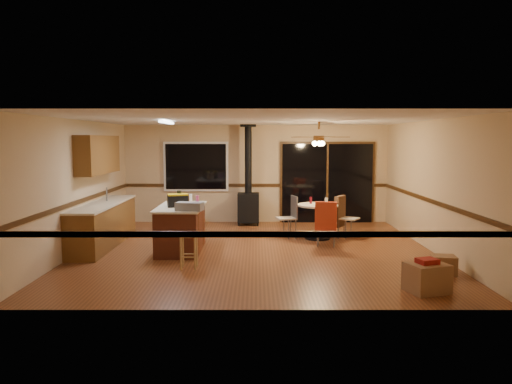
{
  "coord_description": "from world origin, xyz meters",
  "views": [
    {
      "loc": [
        0.0,
        -9.81,
        2.21
      ],
      "look_at": [
        0.0,
        0.3,
        1.15
      ],
      "focal_mm": 35.0,
      "sensor_mm": 36.0,
      "label": 1
    }
  ],
  "objects_px": {
    "toolbox_black": "(178,201)",
    "chair_near": "(326,219)",
    "chair_left": "(291,212)",
    "dining_table": "(318,215)",
    "box_corner_a": "(427,278)",
    "toolbox_grey": "(190,206)",
    "blue_bucket": "(183,251)",
    "kitchen_island": "(181,228)",
    "box_under_window": "(194,218)",
    "bar_stool": "(189,251)",
    "wood_stove": "(248,197)",
    "box_corner_b": "(443,265)",
    "chair_right": "(341,211)"
  },
  "relations": [
    {
      "from": "toolbox_grey",
      "to": "dining_table",
      "type": "relative_size",
      "value": 0.55
    },
    {
      "from": "blue_bucket",
      "to": "chair_near",
      "type": "relative_size",
      "value": 0.42
    },
    {
      "from": "toolbox_black",
      "to": "chair_near",
      "type": "relative_size",
      "value": 0.57
    },
    {
      "from": "toolbox_black",
      "to": "bar_stool",
      "type": "relative_size",
      "value": 0.67
    },
    {
      "from": "chair_left",
      "to": "chair_near",
      "type": "height_order",
      "value": "same"
    },
    {
      "from": "chair_right",
      "to": "box_under_window",
      "type": "bearing_deg",
      "value": 156.78
    },
    {
      "from": "box_corner_a",
      "to": "dining_table",
      "type": "bearing_deg",
      "value": 105.84
    },
    {
      "from": "blue_bucket",
      "to": "dining_table",
      "type": "relative_size",
      "value": 0.32
    },
    {
      "from": "chair_left",
      "to": "box_corner_a",
      "type": "distance_m",
      "value": 4.41
    },
    {
      "from": "chair_left",
      "to": "chair_right",
      "type": "xyz_separation_m",
      "value": [
        1.14,
        0.02,
        0.01
      ]
    },
    {
      "from": "toolbox_grey",
      "to": "blue_bucket",
      "type": "bearing_deg",
      "value": 161.34
    },
    {
      "from": "box_under_window",
      "to": "box_corner_a",
      "type": "height_order",
      "value": "box_under_window"
    },
    {
      "from": "chair_right",
      "to": "dining_table",
      "type": "bearing_deg",
      "value": -165.05
    },
    {
      "from": "chair_left",
      "to": "dining_table",
      "type": "bearing_deg",
      "value": -12.07
    },
    {
      "from": "box_under_window",
      "to": "blue_bucket",
      "type": "bearing_deg",
      "value": -86.65
    },
    {
      "from": "blue_bucket",
      "to": "bar_stool",
      "type": "bearing_deg",
      "value": -74.09
    },
    {
      "from": "kitchen_island",
      "to": "toolbox_grey",
      "type": "bearing_deg",
      "value": -66.69
    },
    {
      "from": "wood_stove",
      "to": "chair_left",
      "type": "distance_m",
      "value": 1.99
    },
    {
      "from": "blue_bucket",
      "to": "box_corner_b",
      "type": "height_order",
      "value": "box_corner_b"
    },
    {
      "from": "wood_stove",
      "to": "box_corner_b",
      "type": "height_order",
      "value": "wood_stove"
    },
    {
      "from": "dining_table",
      "to": "box_corner_a",
      "type": "height_order",
      "value": "dining_table"
    },
    {
      "from": "bar_stool",
      "to": "wood_stove",
      "type": "bearing_deg",
      "value": 77.79
    },
    {
      "from": "blue_bucket",
      "to": "chair_left",
      "type": "height_order",
      "value": "chair_left"
    },
    {
      "from": "toolbox_black",
      "to": "chair_left",
      "type": "xyz_separation_m",
      "value": [
        2.32,
        1.42,
        -0.42
      ]
    },
    {
      "from": "chair_near",
      "to": "chair_right",
      "type": "relative_size",
      "value": 1.0
    },
    {
      "from": "wood_stove",
      "to": "box_corner_b",
      "type": "distance_m",
      "value": 5.85
    },
    {
      "from": "bar_stool",
      "to": "box_corner_b",
      "type": "xyz_separation_m",
      "value": [
        4.26,
        -0.38,
        -0.15
      ]
    },
    {
      "from": "wood_stove",
      "to": "box_under_window",
      "type": "height_order",
      "value": "wood_stove"
    },
    {
      "from": "toolbox_grey",
      "to": "chair_left",
      "type": "xyz_separation_m",
      "value": [
        2.02,
        1.93,
        -0.39
      ]
    },
    {
      "from": "dining_table",
      "to": "box_corner_a",
      "type": "relative_size",
      "value": 1.63
    },
    {
      "from": "chair_near",
      "to": "box_corner_a",
      "type": "distance_m",
      "value": 3.24
    },
    {
      "from": "chair_near",
      "to": "chair_right",
      "type": "distance_m",
      "value": 1.13
    },
    {
      "from": "blue_bucket",
      "to": "box_corner_b",
      "type": "xyz_separation_m",
      "value": [
        4.49,
        -1.19,
        0.03
      ]
    },
    {
      "from": "toolbox_grey",
      "to": "chair_left",
      "type": "height_order",
      "value": "toolbox_grey"
    },
    {
      "from": "dining_table",
      "to": "box_corner_b",
      "type": "bearing_deg",
      "value": -59.73
    },
    {
      "from": "bar_stool",
      "to": "box_corner_b",
      "type": "height_order",
      "value": "bar_stool"
    },
    {
      "from": "bar_stool",
      "to": "toolbox_black",
      "type": "bearing_deg",
      "value": 106.45
    },
    {
      "from": "kitchen_island",
      "to": "chair_near",
      "type": "bearing_deg",
      "value": 6.18
    },
    {
      "from": "box_corner_b",
      "to": "box_corner_a",
      "type": "bearing_deg",
      "value": -122.14
    },
    {
      "from": "toolbox_grey",
      "to": "box_under_window",
      "type": "distance_m",
      "value": 3.56
    },
    {
      "from": "blue_bucket",
      "to": "chair_right",
      "type": "xyz_separation_m",
      "value": [
        3.31,
        1.9,
        0.48
      ]
    },
    {
      "from": "box_under_window",
      "to": "box_corner_a",
      "type": "bearing_deg",
      "value": -53.76
    },
    {
      "from": "bar_stool",
      "to": "chair_near",
      "type": "distance_m",
      "value": 3.11
    },
    {
      "from": "chair_right",
      "to": "chair_left",
      "type": "bearing_deg",
      "value": -179.13
    },
    {
      "from": "kitchen_island",
      "to": "chair_near",
      "type": "xyz_separation_m",
      "value": [
        2.94,
        0.32,
        0.14
      ]
    },
    {
      "from": "toolbox_grey",
      "to": "dining_table",
      "type": "xyz_separation_m",
      "value": [
        2.62,
        1.81,
        -0.45
      ]
    },
    {
      "from": "kitchen_island",
      "to": "toolbox_grey",
      "type": "relative_size",
      "value": 3.4
    },
    {
      "from": "chair_left",
      "to": "box_corner_b",
      "type": "distance_m",
      "value": 3.87
    },
    {
      "from": "dining_table",
      "to": "chair_right",
      "type": "distance_m",
      "value": 0.57
    },
    {
      "from": "toolbox_black",
      "to": "chair_right",
      "type": "xyz_separation_m",
      "value": [
        3.46,
        1.44,
        -0.41
      ]
    }
  ]
}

